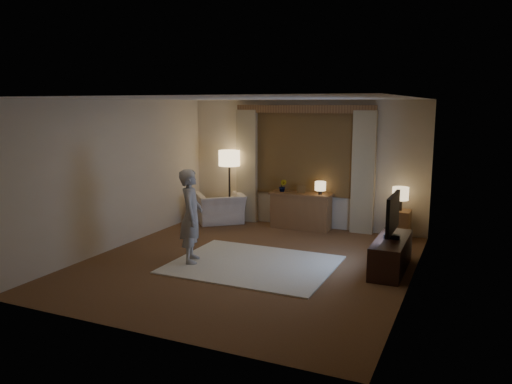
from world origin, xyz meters
The scene contains 13 objects.
room centered at (0.00, 0.50, 1.33)m, with size 5.04×5.54×2.64m.
rug centered at (0.12, -0.06, 0.01)m, with size 2.50×2.00×0.02m, color #F2E7CB.
sideboard centered at (0.03, 2.50, 0.35)m, with size 1.20×0.40×0.70m, color brown.
picture_frame centered at (0.03, 2.50, 0.80)m, with size 0.16×0.02×0.20m, color brown.
plant centered at (-0.37, 2.50, 0.85)m, with size 0.17×0.13×0.30m, color #999999.
table_lamp_sideboard centered at (0.43, 2.50, 0.90)m, with size 0.22×0.22×0.30m.
floor_lamp centered at (-1.56, 2.44, 1.30)m, with size 0.45×0.45×1.55m.
armchair centered at (-1.71, 2.28, 0.32)m, with size 0.97×0.85×0.63m, color beige.
side_table centered at (1.99, 2.45, 0.28)m, with size 0.40×0.40×0.56m, color brown.
table_lamp_side centered at (1.99, 2.45, 0.87)m, with size 0.30×0.30×0.44m.
tv_stand centered at (2.15, 0.58, 0.25)m, with size 0.45×1.40×0.50m, color black.
tv centered at (2.15, 0.58, 0.88)m, with size 0.23×0.95×0.69m.
person centered at (-0.83, -0.34, 0.77)m, with size 0.55×0.36×1.50m, color #9B978F.
Camera 1 is at (3.26, -6.96, 2.51)m, focal length 35.00 mm.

